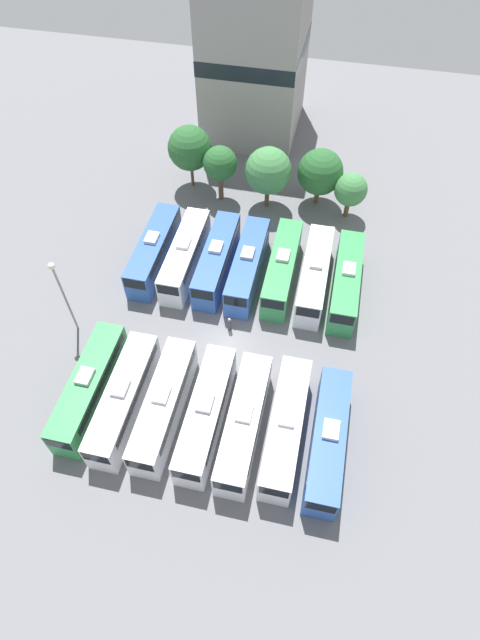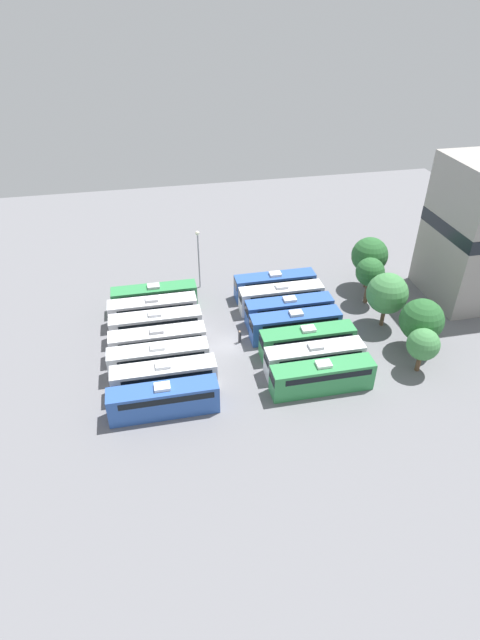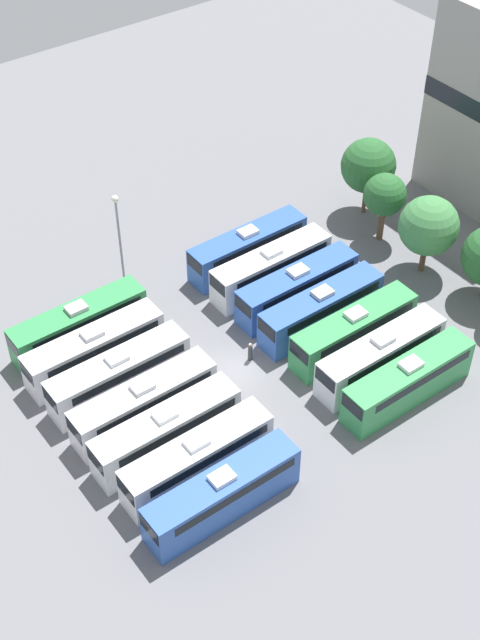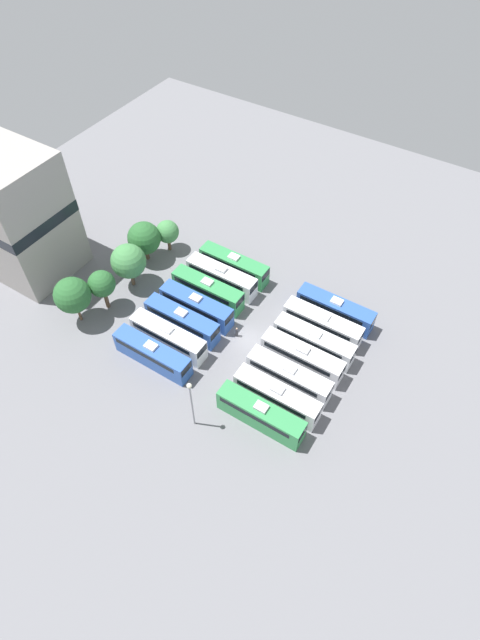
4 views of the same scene
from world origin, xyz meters
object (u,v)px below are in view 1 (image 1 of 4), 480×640
(bus_2, at_px, (164,404))
(bus_9, at_px, (217,259))
(bus_5, at_px, (286,426))
(tree_2, at_px, (268,171))
(worker_person, at_px, (230,325))
(tree_4, at_px, (351,190))
(bus_8, at_px, (185,255))
(tree_0, at_px, (190,148))
(bus_13, at_px, (346,280))
(tree_3, at_px, (320,172))
(bus_6, at_px, (328,439))
(depot_building, at_px, (255,55))
(bus_7, at_px, (154,250))
(bus_10, at_px, (248,265))
(bus_1, at_px, (124,398))
(light_pole, at_px, (61,287))
(bus_12, at_px, (315,274))
(bus_3, at_px, (206,413))
(tree_1, at_px, (220,164))
(bus_0, at_px, (90,386))
(bus_4, at_px, (244,422))
(bus_11, at_px, (282,267))

(bus_2, xyz_separation_m, bus_9, (0.18, 16.96, 0.00))
(bus_5, bearing_deg, tree_2, 103.43)
(worker_person, distance_m, tree_4, 21.19)
(bus_8, height_order, tree_0, tree_0)
(bus_13, xyz_separation_m, tree_3, (-4.47, 13.47, 2.39))
(bus_6, height_order, depot_building, depot_building)
(bus_9, bearing_deg, bus_7, -179.05)
(bus_2, bearing_deg, bus_10, 78.52)
(bus_7, xyz_separation_m, tree_0, (0.24, 13.49, 3.25))
(bus_8, height_order, bus_13, same)
(bus_2, height_order, tree_3, tree_3)
(bus_1, relative_size, tree_0, 1.47)
(bus_5, height_order, light_pole, light_pole)
(bus_5, distance_m, bus_6, 3.40)
(tree_4, bearing_deg, bus_12, -101.12)
(bus_3, bearing_deg, bus_7, 120.70)
(bus_10, bearing_deg, tree_2, 90.91)
(bus_2, bearing_deg, bus_12, 59.15)
(bus_1, relative_size, bus_10, 1.00)
(bus_10, bearing_deg, tree_1, 115.62)
(bus_0, xyz_separation_m, bus_13, (19.87, 16.57, 0.00))
(bus_6, height_order, bus_9, same)
(bus_3, xyz_separation_m, tree_3, (5.28, 30.32, 2.39))
(bus_2, height_order, bus_8, same)
(bus_4, xyz_separation_m, worker_person, (-3.55, 9.99, -1.04))
(bus_11, bearing_deg, tree_1, 128.56)
(bus_5, distance_m, bus_10, 17.87)
(tree_0, distance_m, tree_1, 4.28)
(depot_building, bearing_deg, bus_12, -66.97)
(tree_0, relative_size, depot_building, 0.40)
(bus_1, bearing_deg, tree_0, 95.36)
(bus_13, xyz_separation_m, tree_2, (-10.07, 11.73, 2.91))
(bus_2, xyz_separation_m, bus_8, (-3.12, 16.82, 0.00))
(bus_2, xyz_separation_m, tree_2, (3.23, 28.55, 2.91))
(tree_3, bearing_deg, tree_4, -24.28)
(bus_4, xyz_separation_m, bus_10, (-3.29, 16.97, 0.00))
(tree_4, bearing_deg, bus_13, -85.91)
(bus_1, bearing_deg, bus_0, 172.64)
(bus_3, relative_size, bus_9, 1.00)
(bus_4, relative_size, bus_9, 1.00)
(bus_1, height_order, bus_6, same)
(bus_0, height_order, bus_2, same)
(bus_6, height_order, tree_1, tree_1)
(bus_8, bearing_deg, bus_10, -0.01)
(bus_2, bearing_deg, bus_0, 177.79)
(bus_8, distance_m, tree_4, 19.65)
(bus_0, relative_size, tree_2, 1.53)
(bus_4, bearing_deg, worker_person, 109.57)
(bus_2, distance_m, bus_8, 17.11)
(tree_2, bearing_deg, bus_8, -118.45)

